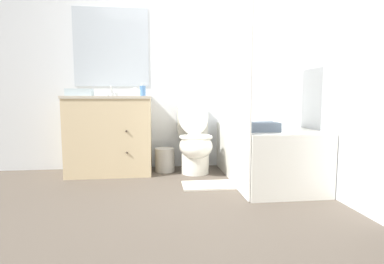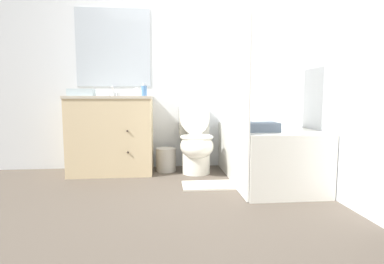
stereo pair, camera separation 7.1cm
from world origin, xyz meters
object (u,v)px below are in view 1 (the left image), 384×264
object	(u,v)px
toilet	(195,143)
hand_towel_folded	(80,92)
vanity_cabinet	(110,134)
sink_faucet	(112,93)
bath_towel_folded	(262,127)
wastebasket	(165,160)
soap_dispenser	(143,91)
bathtub	(264,153)
bath_mat	(210,185)
tissue_box	(135,93)

from	to	relation	value
toilet	hand_towel_folded	world-z (taller)	hand_towel_folded
vanity_cabinet	sink_faucet	distance (m)	0.51
bath_towel_folded	toilet	bearing A→B (deg)	122.96
vanity_cabinet	wastebasket	world-z (taller)	vanity_cabinet
wastebasket	soap_dispenser	xyz separation A→B (m)	(-0.25, -0.02, 0.82)
vanity_cabinet	bathtub	distance (m)	1.75
toilet	wastebasket	bearing A→B (deg)	163.05
toilet	bath_mat	bearing A→B (deg)	-82.11
tissue_box	soap_dispenser	xyz separation A→B (m)	(0.09, -0.05, 0.03)
soap_dispenser	bath_towel_folded	xyz separation A→B (m)	(1.11, -0.88, -0.35)
vanity_cabinet	bath_towel_folded	world-z (taller)	vanity_cabinet
vanity_cabinet	tissue_box	xyz separation A→B (m)	(0.29, 0.05, 0.48)
sink_faucet	toilet	xyz separation A→B (m)	(0.97, -0.28, -0.58)
soap_dispenser	bath_mat	distance (m)	1.33
tissue_box	bathtub	bearing A→B (deg)	-20.07
bathtub	bath_mat	world-z (taller)	bathtub
toilet	bath_towel_folded	size ratio (longest dim) A/B	3.07
hand_towel_folded	vanity_cabinet	bearing A→B (deg)	22.02
tissue_box	vanity_cabinet	bearing A→B (deg)	-170.76
bathtub	wastebasket	xyz separation A→B (m)	(-1.05, 0.48, -0.15)
sink_faucet	hand_towel_folded	world-z (taller)	sink_faucet
tissue_box	bath_mat	distance (m)	1.39
toilet	tissue_box	size ratio (longest dim) A/B	6.24
tissue_box	bath_towel_folded	bearing A→B (deg)	-37.83
bath_mat	bathtub	bearing A→B (deg)	16.81
soap_dispenser	bath_towel_folded	world-z (taller)	soap_dispenser
hand_towel_folded	bath_towel_folded	xyz separation A→B (m)	(1.79, -0.77, -0.32)
soap_dispenser	bath_towel_folded	distance (m)	1.46
bathtub	wastebasket	size ratio (longest dim) A/B	5.23
toilet	soap_dispenser	bearing A→B (deg)	172.18
soap_dispenser	bath_mat	xyz separation A→B (m)	(0.67, -0.64, -0.95)
bathtub	vanity_cabinet	bearing A→B (deg)	164.62
wastebasket	bath_mat	size ratio (longest dim) A/B	0.51
bathtub	wastebasket	bearing A→B (deg)	155.60
soap_dispenser	hand_towel_folded	distance (m)	0.68
hand_towel_folded	sink_faucet	bearing A→B (deg)	46.28
vanity_cabinet	wastebasket	size ratio (longest dim) A/B	3.42
tissue_box	bath_mat	bearing A→B (deg)	-42.40
sink_faucet	bath_mat	xyz separation A→B (m)	(1.05, -0.84, -0.92)
soap_dispenser	toilet	bearing A→B (deg)	-7.82
tissue_box	bath_towel_folded	world-z (taller)	tissue_box
hand_towel_folded	bath_mat	world-z (taller)	hand_towel_folded
wastebasket	vanity_cabinet	bearing A→B (deg)	-178.47
bath_towel_folded	vanity_cabinet	bearing A→B (deg)	149.21
bathtub	wastebasket	distance (m)	1.17
sink_faucet	wastebasket	world-z (taller)	sink_faucet
wastebasket	hand_towel_folded	size ratio (longest dim) A/B	1.01
wastebasket	tissue_box	bearing A→B (deg)	174.91
soap_dispenser	sink_faucet	bearing A→B (deg)	152.35
wastebasket	bath_towel_folded	xyz separation A→B (m)	(0.87, -0.90, 0.47)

